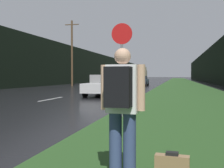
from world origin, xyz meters
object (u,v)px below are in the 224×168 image
at_px(stop_sign, 122,61).
at_px(delivery_truck, 141,74).
at_px(car_passing_far, 140,81).
at_px(car_passing_near, 105,85).
at_px(hitchhiker_with_backpack, 122,104).
at_px(car_oncoming, 121,79).

xyz_separation_m(stop_sign, delivery_truck, (-7.41, 64.91, 0.15)).
height_order(stop_sign, car_passing_far, stop_sign).
height_order(car_passing_near, delivery_truck, delivery_truck).
bearing_deg(stop_sign, car_passing_near, 107.65).
bearing_deg(car_passing_far, stop_sign, 95.95).
xyz_separation_m(hitchhiker_with_backpack, car_passing_far, (-3.82, 32.27, -0.28)).
relative_size(car_passing_near, car_passing_far, 1.02).
bearing_deg(stop_sign, car_passing_far, 95.95).
bearing_deg(car_passing_far, car_oncoming, -67.06).
distance_m(stop_sign, car_oncoming, 38.66).
relative_size(hitchhiker_with_backpack, car_oncoming, 0.37).
xyz_separation_m(stop_sign, car_oncoming, (-7.41, 37.93, -0.96)).
distance_m(car_passing_near, delivery_truck, 56.22).
bearing_deg(car_passing_near, car_passing_far, -90.00).
distance_m(hitchhiker_with_backpack, delivery_truck, 70.57).
bearing_deg(stop_sign, delivery_truck, 96.51).
bearing_deg(car_passing_far, delivery_truck, -83.09).
height_order(stop_sign, car_passing_near, stop_sign).
bearing_deg(car_oncoming, delivery_truck, 90.00).
height_order(stop_sign, delivery_truck, delivery_truck).
height_order(car_passing_far, delivery_truck, delivery_truck).
relative_size(stop_sign, hitchhiker_with_backpack, 1.78).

